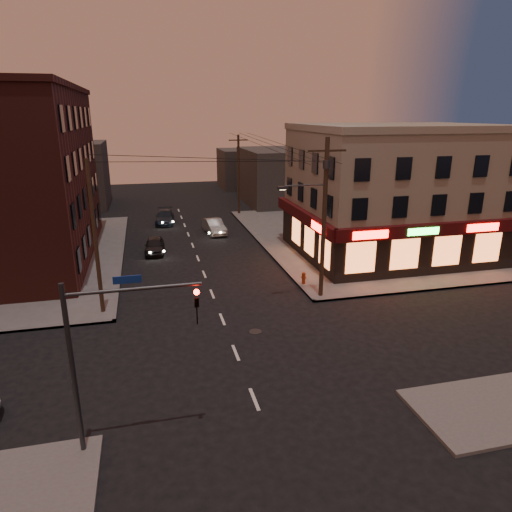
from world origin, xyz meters
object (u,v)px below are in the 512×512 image
object	(u,v)px
sedan_far	(165,217)
fire_hydrant	(304,277)
sedan_mid	(214,226)
sedan_near	(155,245)

from	to	relation	value
sedan_far	fire_hydrant	bearing A→B (deg)	-64.00
sedan_mid	fire_hydrant	distance (m)	16.23
sedan_mid	fire_hydrant	world-z (taller)	sedan_mid
sedan_near	fire_hydrant	size ratio (longest dim) A/B	4.58
sedan_near	sedan_mid	world-z (taller)	sedan_mid
sedan_far	fire_hydrant	distance (m)	22.98
sedan_near	fire_hydrant	bearing A→B (deg)	-42.65
sedan_near	sedan_far	xyz separation A→B (m)	(1.41, 10.99, 0.03)
sedan_near	sedan_far	size ratio (longest dim) A/B	0.82
fire_hydrant	sedan_near	bearing A→B (deg)	133.25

